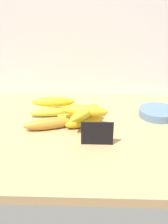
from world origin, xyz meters
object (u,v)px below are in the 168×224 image
object	(u,v)px
banana_2	(48,124)
banana_3	(83,109)
chalkboard_sign	(97,134)
fruit_bowl	(158,113)
banana_5	(84,111)
banana_6	(85,113)
banana_0	(54,112)
banana_4	(78,119)
banana_1	(85,121)
banana_7	(53,102)

from	to	relation	value
banana_2	banana_3	xyz separation A→B (cm)	(12.63, 15.23, -0.27)
chalkboard_sign	banana_3	world-z (taller)	chalkboard_sign
chalkboard_sign	fruit_bowl	world-z (taller)	chalkboard_sign
banana_5	banana_6	world-z (taller)	banana_5
banana_0	banana_4	world-z (taller)	banana_0
banana_3	banana_4	world-z (taller)	banana_3
fruit_bowl	banana_0	bearing A→B (deg)	-178.29
fruit_bowl	banana_1	xyz separation A→B (cm)	(-30.10, -10.43, 0.53)
banana_0	banana_2	distance (cm)	12.23
banana_5	banana_4	bearing A→B (deg)	139.96
fruit_bowl	banana_0	distance (cm)	43.04
banana_4	chalkboard_sign	bearing A→B (deg)	-65.17
banana_0	banana_5	distance (cm)	15.92
banana_3	banana_4	size ratio (longest dim) A/B	1.05
chalkboard_sign	banana_1	world-z (taller)	chalkboard_sign
fruit_bowl	banana_3	size ratio (longest dim) A/B	0.84
banana_6	chalkboard_sign	bearing A→B (deg)	-69.53
banana_3	chalkboard_sign	bearing A→B (deg)	-77.47
chalkboard_sign	banana_5	xyz separation A→B (cm)	(-4.85, 13.97, 2.46)
banana_0	fruit_bowl	bearing A→B (deg)	1.71
banana_0	banana_2	xyz separation A→B (cm)	(-0.62, -12.22, 0.24)
banana_4	banana_6	xyz separation A→B (cm)	(2.94, -4.00, 4.56)
chalkboard_sign	banana_7	size ratio (longest dim) A/B	0.62
banana_3	banana_4	distance (cm)	9.35
banana_2	banana_3	bearing A→B (deg)	50.34
banana_6	banana_2	bearing A→B (deg)	-171.41
banana_0	chalkboard_sign	bearing A→B (deg)	-51.69
banana_1	banana_5	distance (cm)	4.32
banana_3	banana_6	distance (cm)	13.91
banana_4	banana_3	bearing A→B (deg)	78.53
fruit_bowl	banana_0	size ratio (longest dim) A/B	0.76
banana_5	banana_7	bearing A→B (deg)	144.12
banana_4	banana_5	size ratio (longest dim) A/B	0.97
banana_2	banana_7	size ratio (longest dim) A/B	1.07
chalkboard_sign	banana_2	distance (cm)	20.94
banana_3	banana_7	xyz separation A→B (cm)	(-12.42, -1.83, 3.95)
banana_1	banana_6	bearing A→B (deg)	-80.18
banana_0	banana_4	bearing A→B (deg)	-31.18
banana_4	banana_5	bearing A→B (deg)	-40.04
chalkboard_sign	banana_0	xyz separation A→B (cm)	(-17.64, 22.33, -1.99)
banana_4	banana_7	xyz separation A→B (cm)	(-10.56, 7.33, 4.14)
banana_0	banana_7	distance (cm)	4.11
fruit_bowl	banana_1	size ratio (longest dim) A/B	0.98
banana_2	banana_5	world-z (taller)	banana_5
banana_0	banana_7	bearing A→B (deg)	109.00
banana_7	banana_1	bearing A→B (deg)	-37.80
chalkboard_sign	banana_1	xyz separation A→B (cm)	(-4.72, 13.18, -1.78)
banana_3	banana_6	bearing A→B (deg)	-85.30
chalkboard_sign	banana_6	size ratio (longest dim) A/B	0.64
banana_1	banana_3	distance (cm)	12.20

